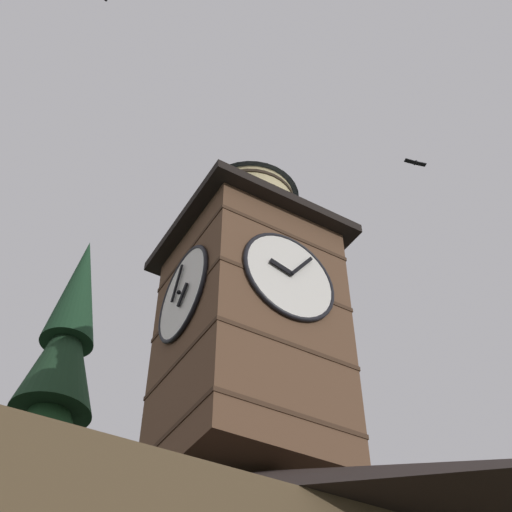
% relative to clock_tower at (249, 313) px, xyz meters
% --- Properties ---
extents(clock_tower, '(4.06, 4.06, 9.63)m').
position_rel_clock_tower_xyz_m(clock_tower, '(0.00, 0.00, 0.00)').
color(clock_tower, brown).
rests_on(clock_tower, building_main).
extents(flying_bird_high, '(0.74, 0.31, 0.11)m').
position_rel_clock_tower_xyz_m(flying_bird_high, '(-5.07, 1.68, 6.99)').
color(flying_bird_high, black).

